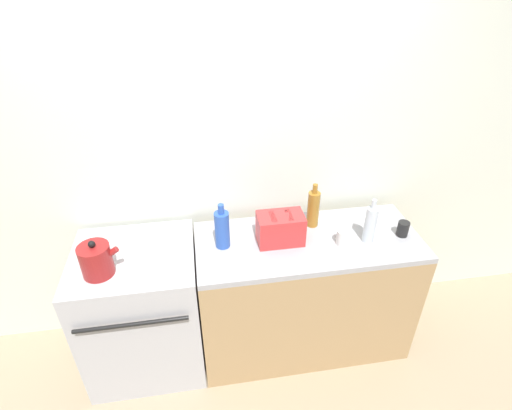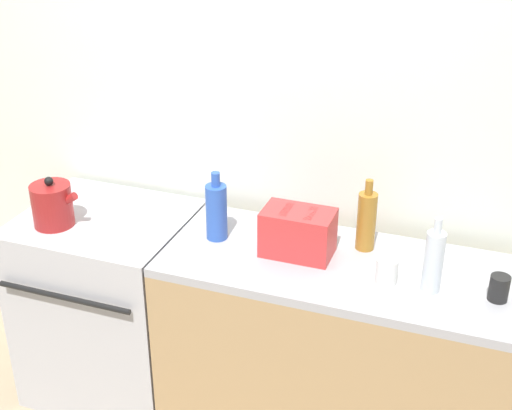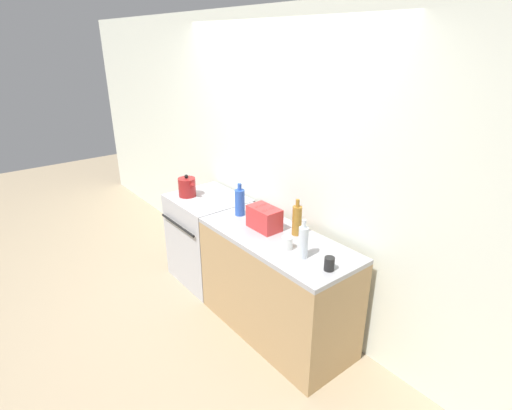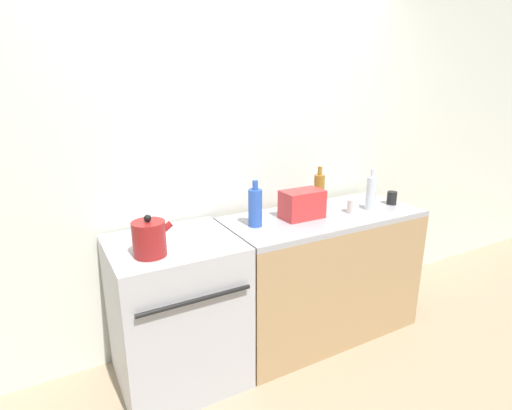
# 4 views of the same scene
# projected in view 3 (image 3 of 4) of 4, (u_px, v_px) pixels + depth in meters

# --- Properties ---
(ground_plane) EXTENTS (12.00, 12.00, 0.00)m
(ground_plane) POSITION_uv_depth(u_px,v_px,m) (215.00, 314.00, 3.67)
(ground_plane) COLOR tan
(wall_back) EXTENTS (8.00, 0.05, 2.60)m
(wall_back) POSITION_uv_depth(u_px,v_px,m) (274.00, 165.00, 3.57)
(wall_back) COLOR silver
(wall_back) RESTS_ON ground_plane
(stove) EXTENTS (0.72, 0.67, 0.90)m
(stove) POSITION_uv_depth(u_px,v_px,m) (209.00, 237.00, 4.09)
(stove) COLOR #B7B7BC
(stove) RESTS_ON ground_plane
(counter_block) EXTENTS (1.39, 0.60, 0.90)m
(counter_block) POSITION_uv_depth(u_px,v_px,m) (276.00, 285.00, 3.31)
(counter_block) COLOR tan
(counter_block) RESTS_ON ground_plane
(kettle) EXTENTS (0.21, 0.17, 0.22)m
(kettle) POSITION_uv_depth(u_px,v_px,m) (187.00, 187.00, 3.92)
(kettle) COLOR maroon
(kettle) RESTS_ON stove
(toaster) EXTENTS (0.28, 0.17, 0.19)m
(toaster) POSITION_uv_depth(u_px,v_px,m) (264.00, 218.00, 3.24)
(toaster) COLOR red
(toaster) RESTS_ON counter_block
(bottle_amber) EXTENTS (0.08, 0.08, 0.30)m
(bottle_amber) POSITION_uv_depth(u_px,v_px,m) (297.00, 220.00, 3.13)
(bottle_amber) COLOR #9E6B23
(bottle_amber) RESTS_ON counter_block
(bottle_blue) EXTENTS (0.09, 0.09, 0.29)m
(bottle_blue) POSITION_uv_depth(u_px,v_px,m) (240.00, 202.00, 3.49)
(bottle_blue) COLOR #2D56B7
(bottle_blue) RESTS_ON counter_block
(bottle_clear) EXTENTS (0.07, 0.07, 0.29)m
(bottle_clear) POSITION_uv_depth(u_px,v_px,m) (303.00, 242.00, 2.80)
(bottle_clear) COLOR silver
(bottle_clear) RESTS_ON counter_block
(cup_white) EXTENTS (0.08, 0.08, 0.10)m
(cup_white) POSITION_uv_depth(u_px,v_px,m) (287.00, 243.00, 2.94)
(cup_white) COLOR white
(cup_white) RESTS_ON counter_block
(cup_black) EXTENTS (0.07, 0.07, 0.10)m
(cup_black) POSITION_uv_depth(u_px,v_px,m) (329.00, 264.00, 2.67)
(cup_black) COLOR black
(cup_black) RESTS_ON counter_block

